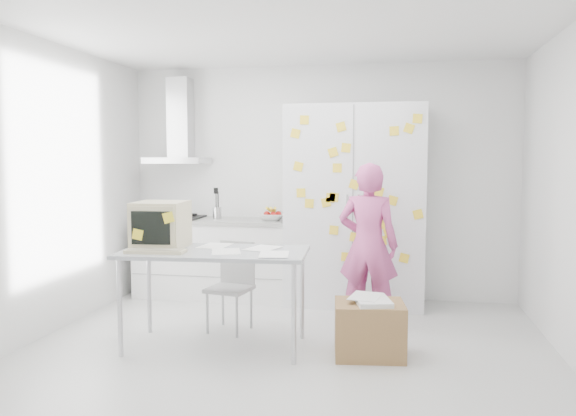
% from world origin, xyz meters
% --- Properties ---
extents(floor, '(4.50, 4.00, 0.02)m').
position_xyz_m(floor, '(0.00, 0.00, -0.01)').
color(floor, silver).
rests_on(floor, ground).
extents(walls, '(4.52, 4.01, 2.70)m').
position_xyz_m(walls, '(0.00, 0.72, 1.35)').
color(walls, white).
rests_on(walls, ground).
extents(ceiling, '(4.50, 4.00, 0.02)m').
position_xyz_m(ceiling, '(0.00, 0.00, 2.70)').
color(ceiling, white).
rests_on(ceiling, walls).
extents(counter_run, '(1.84, 0.63, 1.28)m').
position_xyz_m(counter_run, '(-1.20, 1.70, 0.47)').
color(counter_run, white).
rests_on(counter_run, ground).
extents(range_hood, '(0.70, 0.48, 1.01)m').
position_xyz_m(range_hood, '(-1.65, 1.84, 1.96)').
color(range_hood, silver).
rests_on(range_hood, walls).
extents(tall_cabinet, '(1.50, 0.68, 2.20)m').
position_xyz_m(tall_cabinet, '(0.45, 1.67, 1.10)').
color(tall_cabinet, silver).
rests_on(tall_cabinet, ground).
extents(person, '(0.62, 0.45, 1.58)m').
position_xyz_m(person, '(0.64, 0.86, 0.79)').
color(person, '#CB4F91').
rests_on(person, ground).
extents(desk, '(1.61, 0.88, 1.25)m').
position_xyz_m(desk, '(-0.94, 0.02, 0.95)').
color(desk, '#A9AEB4').
rests_on(desk, ground).
extents(chair, '(0.44, 0.44, 0.83)m').
position_xyz_m(chair, '(-0.62, 0.52, 0.47)').
color(chair, '#A3A2A1').
rests_on(chair, ground).
extents(cardboard_box, '(0.61, 0.51, 0.49)m').
position_xyz_m(cardboard_box, '(0.70, 0.02, 0.23)').
color(cardboard_box, olive).
rests_on(cardboard_box, ground).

